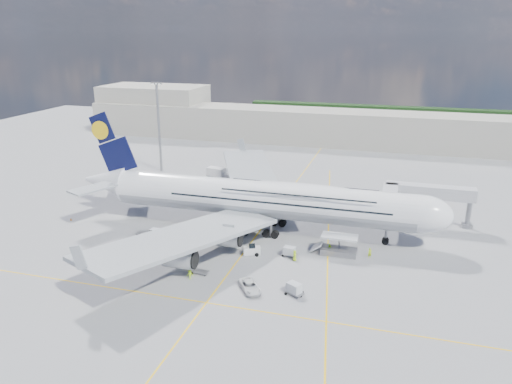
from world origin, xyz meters
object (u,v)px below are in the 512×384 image
(light_mast, at_px, (159,126))
(catering_truck_inner, at_px, (212,191))
(cone_tail, at_px, (71,219))
(dolly_row_b, at_px, (156,233))
(crew_wing, at_px, (133,253))
(dolly_nose_far, at_px, (294,288))
(crew_tug, at_px, (190,275))
(cone_wing_left_outer, at_px, (247,183))
(catering_truck_outer, at_px, (219,175))
(jet_bridge, at_px, (414,195))
(cone_nose, at_px, (398,230))
(crew_van, at_px, (295,255))
(cone_wing_right_outer, at_px, (96,276))
(airliner, at_px, (262,199))
(dolly_row_a, at_px, (171,246))
(service_van, at_px, (250,286))
(baggage_tug, at_px, (252,250))
(cone_wing_left_inner, at_px, (254,195))
(dolly_row_c, at_px, (200,272))
(cargo_loader, at_px, (338,248))
(crew_loader, at_px, (330,248))
(dolly_nose_near, at_px, (289,251))
(cone_wing_right_inner, at_px, (197,249))
(dolly_back, at_px, (145,233))
(crew_nose, at_px, (370,253))

(light_mast, height_order, catering_truck_inner, light_mast)
(catering_truck_inner, relative_size, cone_tail, 12.94)
(dolly_row_b, bearing_deg, crew_wing, -85.86)
(dolly_nose_far, height_order, crew_tug, dolly_nose_far)
(cone_wing_left_outer, xyz_separation_m, cone_tail, (-28.62, -36.59, -0.02))
(light_mast, bearing_deg, catering_truck_outer, -15.56)
(jet_bridge, relative_size, cone_nose, 29.49)
(crew_tug, distance_m, cone_wing_left_outer, 54.44)
(crew_van, xyz_separation_m, cone_wing_right_outer, (-30.45, -15.55, -0.71))
(airliner, xyz_separation_m, dolly_row_a, (-14.19, -13.10, -6.50))
(light_mast, bearing_deg, cone_wing_left_outer, -9.81)
(airliner, bearing_deg, service_van, -78.57)
(baggage_tug, xyz_separation_m, cone_wing_left_inner, (-9.21, 32.33, -0.54))
(catering_truck_inner, xyz_separation_m, crew_wing, (-2.13, -34.35, -1.23))
(light_mast, bearing_deg, jet_bridge, -19.02)
(dolly_row_c, distance_m, catering_truck_inner, 38.86)
(cargo_loader, relative_size, light_mast, 0.33)
(dolly_row_a, relative_size, cone_wing_left_outer, 6.08)
(cone_wing_left_outer, bearing_deg, cone_nose, -30.19)
(cargo_loader, height_order, crew_loader, cargo_loader)
(catering_truck_inner, height_order, cone_wing_right_outer, catering_truck_inner)
(dolly_nose_far, xyz_separation_m, crew_van, (-2.45, 11.75, -0.04))
(dolly_nose_near, bearing_deg, airliner, 136.03)
(jet_bridge, bearing_deg, crew_van, -131.11)
(crew_loader, height_order, cone_nose, crew_loader)
(crew_wing, xyz_separation_m, cone_wing_left_outer, (6.41, 49.10, -0.47))
(cone_wing_right_inner, bearing_deg, dolly_back, 162.96)
(light_mast, bearing_deg, cone_tail, -91.24)
(dolly_nose_near, height_order, crew_wing, dolly_nose_near)
(dolly_row_c, distance_m, service_van, 10.33)
(cone_tail, bearing_deg, cone_nose, 11.32)
(cargo_loader, distance_m, dolly_row_b, 35.59)
(dolly_nose_near, bearing_deg, service_van, -94.81)
(airliner, distance_m, dolly_nose_near, 14.54)
(airliner, height_order, crew_wing, airliner)
(jet_bridge, bearing_deg, catering_truck_outer, 159.65)
(crew_nose, relative_size, crew_wing, 1.22)
(cone_tail, bearing_deg, airliner, 8.82)
(crew_loader, distance_m, cone_tail, 56.17)
(dolly_nose_far, relative_size, crew_van, 1.73)
(catering_truck_outer, bearing_deg, light_mast, 175.00)
(catering_truck_outer, distance_m, cone_wing_right_outer, 57.09)
(cargo_loader, bearing_deg, dolly_row_a, -168.97)
(cone_tail, bearing_deg, baggage_tug, -7.22)
(dolly_row_b, xyz_separation_m, cone_wing_left_outer, (6.39, 40.10, -0.73))
(dolly_back, height_order, cone_wing_left_outer, cone_wing_left_outer)
(dolly_back, height_order, crew_nose, crew_nose)
(crew_loader, bearing_deg, baggage_tug, -119.13)
(baggage_tug, relative_size, cone_nose, 5.33)
(cone_wing_right_inner, bearing_deg, jet_bridge, 31.73)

